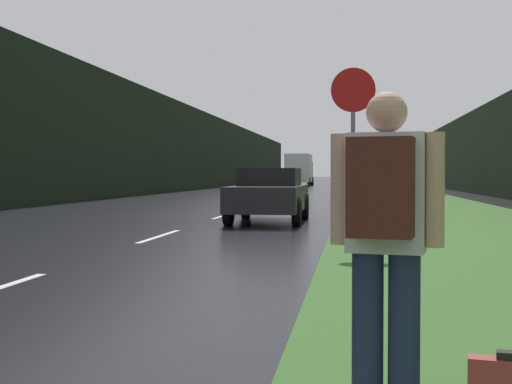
{
  "coord_description": "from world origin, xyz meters",
  "views": [
    {
      "loc": [
        3.89,
        -1.35,
        1.27
      ],
      "look_at": [
        1.73,
        14.39,
        0.86
      ],
      "focal_mm": 50.0,
      "sensor_mm": 36.0,
      "label": 1
    }
  ],
  "objects": [
    {
      "name": "lane_stripe_d",
      "position": [
        0.0,
        19.64,
        0.0
      ],
      "size": [
        0.12,
        3.0,
        0.01
      ],
      "primitive_type": "cube",
      "color": "silver",
      "rests_on": "ground_plane"
    },
    {
      "name": "treeline_far_side",
      "position": [
        -9.41,
        50.0,
        3.22
      ],
      "size": [
        2.0,
        140.0,
        6.45
      ],
      "primitive_type": "cube",
      "color": "black",
      "rests_on": "ground_plane"
    },
    {
      "name": "car_passing_near",
      "position": [
        1.7,
        17.18,
        0.73
      ],
      "size": [
        1.87,
        4.54,
        1.41
      ],
      "rotation": [
        0.0,
        0.0,
        3.14
      ],
      "color": "black",
      "rests_on": "ground_plane"
    },
    {
      "name": "treeline_near_side",
      "position": [
        12.41,
        50.0,
        2.66
      ],
      "size": [
        2.0,
        140.0,
        5.32
      ],
      "primitive_type": "cube",
      "color": "black",
      "rests_on": "ground_plane"
    },
    {
      "name": "delivery_truck",
      "position": [
        -1.7,
        72.92,
        1.74
      ],
      "size": [
        2.58,
        8.56,
        3.27
      ],
      "color": "gray",
      "rests_on": "ground_plane"
    },
    {
      "name": "hitchhiker_with_backpack",
      "position": [
        4.05,
        2.35,
        0.97
      ],
      "size": [
        0.58,
        0.46,
        1.69
      ],
      "rotation": [
        0.0,
        0.0,
        -0.18
      ],
      "color": "#1E2847",
      "rests_on": "ground_plane"
    },
    {
      "name": "stop_sign",
      "position": [
        3.88,
        10.41,
        1.87
      ],
      "size": [
        0.73,
        0.07,
        3.0
      ],
      "color": "slate",
      "rests_on": "ground_plane"
    },
    {
      "name": "lane_stripe_c",
      "position": [
        0.0,
        12.64,
        0.0
      ],
      "size": [
        0.12,
        3.0,
        0.01
      ],
      "primitive_type": "cube",
      "color": "silver",
      "rests_on": "ground_plane"
    },
    {
      "name": "grass_verge",
      "position": [
        6.41,
        40.0,
        0.01
      ],
      "size": [
        6.0,
        240.0,
        0.02
      ],
      "primitive_type": "cube",
      "color": "#386028",
      "rests_on": "ground_plane"
    }
  ]
}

